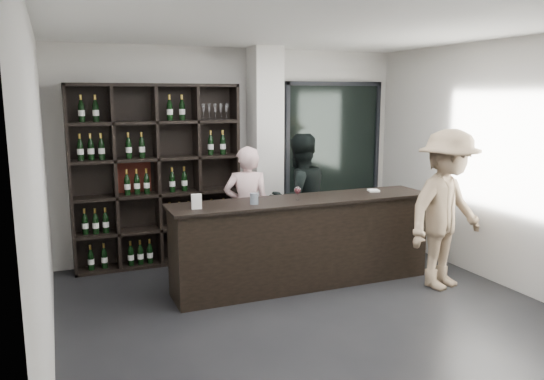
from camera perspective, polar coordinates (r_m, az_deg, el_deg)
name	(u,v)px	position (r m, az deg, el deg)	size (l,w,h in m)	color
floor	(324,324)	(5.49, 5.65, -14.20)	(5.00, 5.50, 0.01)	black
wine_shelf	(157,176)	(7.15, -12.25, 1.47)	(2.20, 0.35, 2.40)	black
structural_column	(265,153)	(7.43, -0.72, 3.97)	(0.40, 0.40, 2.90)	silver
glass_panel	(333,152)	(8.15, 6.58, 4.11)	(1.60, 0.08, 2.10)	black
tasting_counter	(304,242)	(6.35, 3.42, -5.59)	(3.21, 0.67, 1.06)	black
taster_pink	(247,209)	(6.79, -2.70, -2.10)	(0.59, 0.39, 1.62)	beige
taster_black	(299,200)	(7.05, 2.94, -1.07)	(0.86, 0.67, 1.76)	black
customer	(447,210)	(6.50, 18.27, -2.04)	(1.21, 0.70, 1.88)	#8F7659
wine_glass	(298,192)	(6.12, 2.76, -0.26)	(0.08, 0.08, 0.18)	white
spit_cup	(254,199)	(5.89, -1.93, -0.94)	(0.09, 0.09, 0.12)	#AFC0D2
napkin_stack	(373,191)	(6.80, 10.86, -0.05)	(0.13, 0.13, 0.02)	white
card_stand	(196,202)	(5.70, -8.13, -1.24)	(0.11, 0.05, 0.16)	white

